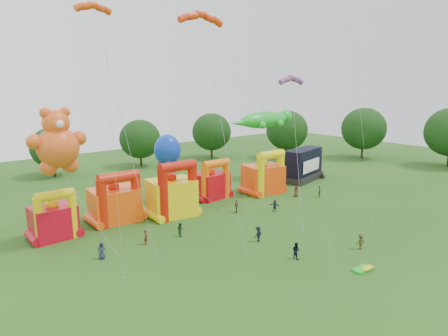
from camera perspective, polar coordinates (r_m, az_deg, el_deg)
ground at (r=37.55m, az=20.08°, el=-15.20°), size 160.00×160.00×0.00m
tree_ring at (r=34.52m, az=18.91°, el=-6.29°), size 125.49×127.61×12.07m
bouncy_castle_0 at (r=47.62m, az=-23.13°, el=-6.77°), size 4.64×3.81×5.68m
bouncy_castle_1 at (r=50.83m, az=-15.25°, el=-4.74°), size 6.02×5.02×6.47m
bouncy_castle_2 at (r=51.46m, az=-7.33°, el=-3.82°), size 6.20×5.27×7.33m
bouncy_castle_3 at (r=59.04m, az=-1.85°, el=-2.17°), size 5.62×4.82×5.97m
bouncy_castle_4 at (r=62.07m, az=5.80°, el=-1.23°), size 6.33×5.48×6.82m
stage_trailer at (r=71.23m, az=11.33°, el=0.42°), size 9.45×5.36×5.61m
teddy_bear_kite at (r=42.85m, az=-20.45°, el=-2.14°), size 6.11×7.78×14.52m
gecko_kite at (r=67.46m, az=6.46°, el=3.77°), size 13.99×9.18×12.20m
octopus_kite at (r=55.72m, az=-5.50°, el=-1.30°), size 5.70×9.59×9.87m
parafoil_kites at (r=46.62m, az=5.23°, el=3.50°), size 28.05×14.39×25.31m
diamond_kites at (r=43.99m, az=4.61°, el=11.43°), size 31.34×21.36×39.68m
folded_kite_bundle at (r=39.55m, az=19.22°, el=-13.48°), size 2.04×1.16×0.31m
spectator_0 at (r=41.14m, az=-17.09°, el=-11.21°), size 0.93×0.70×1.73m
spectator_1 at (r=43.49m, az=-11.11°, el=-9.67°), size 0.66×0.72×1.64m
spectator_2 at (r=45.21m, az=-6.27°, el=-8.72°), size 0.58×0.75×1.54m
spectator_3 at (r=43.59m, az=4.90°, el=-9.39°), size 1.16×0.75×1.69m
spectator_4 at (r=52.83m, az=1.78°, el=-5.43°), size 0.79×1.13×1.78m
spectator_5 at (r=53.73m, az=7.26°, el=-5.35°), size 0.98×1.52×1.56m
spectator_6 at (r=60.95m, az=10.26°, el=-3.31°), size 0.95×0.82×1.65m
spectator_7 at (r=61.56m, az=13.51°, el=-3.28°), size 0.74×0.71×1.70m
spectator_8 at (r=40.10m, az=10.24°, el=-11.52°), size 0.64×0.82×1.67m
spectator_9 at (r=43.87m, az=18.90°, el=-9.92°), size 1.17×0.84×1.63m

